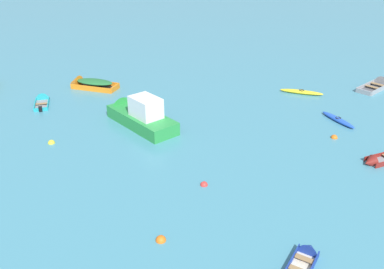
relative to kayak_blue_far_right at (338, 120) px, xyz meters
The scene contains 12 objects.
kayak_blue_far_right is the anchor object (origin of this frame).
motor_launch_green_outer_left 13.89m from the kayak_blue_far_right, behind, with size 5.85×5.88×2.57m.
rowboat_turquoise_near_camera 22.16m from the kayak_blue_far_right, behind, with size 1.81×3.01×0.91m.
kayak_yellow_near_left 5.66m from the kayak_blue_far_right, 106.06° to the left, with size 3.48×1.46×0.33m.
rowboat_deep_blue_foreground_center 14.57m from the kayak_blue_far_right, 109.07° to the right, with size 2.01×2.84×0.78m.
rowboat_maroon_outer_right 5.77m from the kayak_blue_far_right, 82.99° to the right, with size 2.94×2.05×0.81m.
rowboat_orange_distant_center 20.37m from the kayak_blue_far_right, 163.49° to the left, with size 4.57×2.51×1.43m.
rowboat_grey_midfield_right 9.45m from the kayak_blue_far_right, 54.86° to the left, with size 3.67×3.73×1.25m.
mooring_buoy_between_boats_right 2.78m from the kayak_blue_far_right, 108.74° to the right, with size 0.43×0.43×0.43m, color orange.
mooring_buoy_trailing 16.81m from the kayak_blue_far_right, 129.28° to the right, with size 0.45×0.45×0.45m, color orange.
mooring_buoy_between_boats_left 12.47m from the kayak_blue_far_right, 136.11° to the right, with size 0.40×0.40×0.40m, color red.
mooring_buoy_outer_edge 19.23m from the kayak_blue_far_right, 166.29° to the right, with size 0.43×0.43×0.43m, color yellow.
Camera 1 is at (1.56, -4.58, 11.56)m, focal length 37.73 mm.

